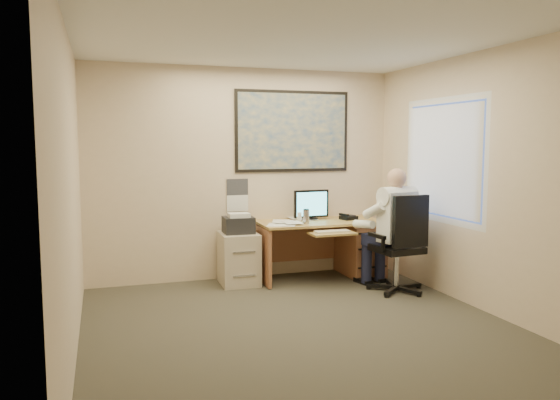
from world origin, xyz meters
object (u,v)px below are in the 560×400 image
object	(u,v)px
filing_cabinet	(239,254)
office_chair	(399,264)
desk	(342,243)
person	(396,230)

from	to	relation	value
filing_cabinet	office_chair	xyz separation A→B (m)	(1.69, -0.97, -0.04)
desk	filing_cabinet	bearing A→B (deg)	178.72
person	desk	bearing A→B (deg)	96.42
filing_cabinet	person	bearing A→B (deg)	-25.90
desk	office_chair	world-z (taller)	office_chair
office_chair	filing_cabinet	bearing A→B (deg)	145.32
filing_cabinet	desk	bearing A→B (deg)	0.47
filing_cabinet	person	world-z (taller)	person
person	office_chair	bearing A→B (deg)	-105.63
filing_cabinet	person	xyz separation A→B (m)	(1.69, -0.89, 0.35)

